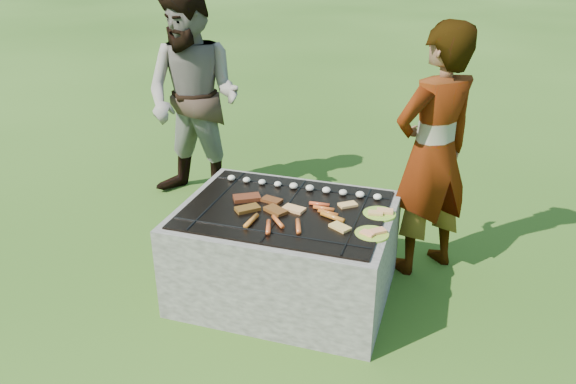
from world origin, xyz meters
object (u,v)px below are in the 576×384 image
object	(u,v)px
plate_near	(372,234)
bystander	(194,99)
plate_far	(380,213)
fire_pit	(286,254)
cook	(433,154)

from	to	relation	value
plate_near	bystander	xyz separation A→B (m)	(-1.74, 1.31, 0.29)
plate_near	bystander	bearing A→B (deg)	143.01
plate_far	plate_near	world-z (taller)	plate_far
fire_pit	bystander	size ratio (longest dim) A/B	0.73
fire_pit	plate_far	bearing A→B (deg)	11.00
plate_far	bystander	distance (m)	2.05
cook	plate_near	bearing A→B (deg)	26.18
fire_pit	plate_near	distance (m)	0.67
plate_near	cook	world-z (taller)	cook
bystander	plate_near	bearing A→B (deg)	-30.74
plate_far	bystander	size ratio (longest dim) A/B	0.14
fire_pit	plate_near	size ratio (longest dim) A/B	5.50
cook	bystander	xyz separation A→B (m)	(-1.99, 0.56, 0.05)
fire_pit	plate_far	world-z (taller)	plate_far
cook	bystander	size ratio (longest dim) A/B	0.95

